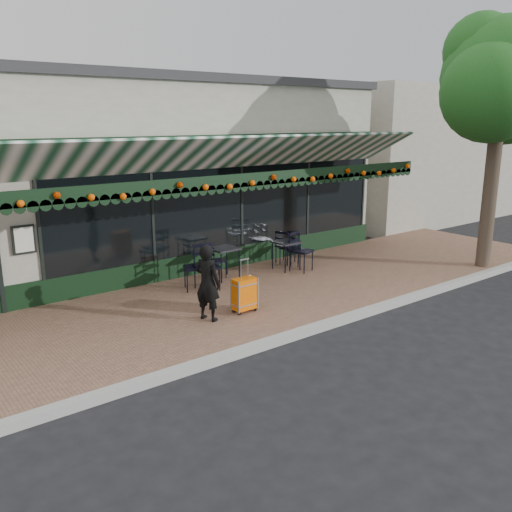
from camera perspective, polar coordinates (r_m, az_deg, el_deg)
ground at (r=9.85m, az=5.72°, el=-7.90°), size 80.00×80.00×0.00m
sidewalk at (r=11.26m, az=-1.29°, el=-4.54°), size 18.00×4.00×0.15m
curb at (r=9.77m, az=6.05°, el=-7.63°), size 18.00×0.16×0.15m
restaurant_building at (r=15.81m, az=-14.17°, el=8.64°), size 12.00×9.60×4.50m
neighbor_building_right at (r=24.25m, az=15.45°, el=10.68°), size 12.00×8.00×4.80m
woman at (r=9.75m, az=-5.12°, el=-2.80°), size 0.50×0.60×1.41m
suitcase at (r=10.22m, az=-1.22°, el=-4.06°), size 0.45×0.26×1.03m
cafe_table_a at (r=13.03m, az=3.23°, el=1.25°), size 0.57×0.57×0.70m
cafe_table_b at (r=12.26m, az=-3.39°, el=0.55°), size 0.59×0.59×0.73m
chair_a_left at (r=13.57m, az=3.55°, el=0.83°), size 0.50×0.50×0.82m
chair_a_right at (r=13.71m, az=3.14°, el=1.04°), size 0.53×0.53×0.85m
chair_a_front at (r=12.96m, az=4.80°, el=0.48°), size 0.60×0.60×0.96m
chair_b_left at (r=11.59m, az=-6.47°, el=-1.26°), size 0.62×0.62×0.94m
chair_b_right at (r=12.43m, az=-4.19°, el=-0.55°), size 0.39×0.39×0.77m
chair_b_front at (r=11.54m, az=-5.19°, el=-1.19°), size 0.57×0.57×0.99m
street_tree at (r=14.44m, az=24.58°, el=15.89°), size 3.18×2.75×5.84m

